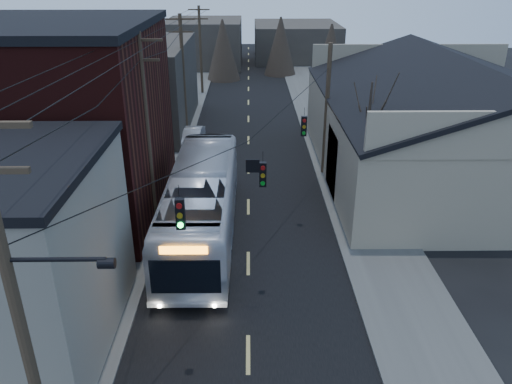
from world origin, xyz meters
TOP-DOWN VIEW (x-y plane):
  - road_surface at (0.00, 30.00)m, footprint 9.00×110.00m
  - sidewalk_left at (-6.50, 30.00)m, footprint 4.00×110.00m
  - sidewalk_right at (6.50, 30.00)m, footprint 4.00×110.00m
  - building_brick at (-10.00, 20.00)m, footprint 10.00×12.00m
  - building_left_far at (-9.50, 36.00)m, footprint 9.00×14.00m
  - warehouse at (13.00, 25.00)m, footprint 16.16×20.60m
  - building_far_left at (-6.00, 65.00)m, footprint 10.00×12.00m
  - building_far_right at (7.00, 70.00)m, footprint 12.00×14.00m
  - bare_tree at (6.50, 20.00)m, footprint 0.40×0.40m
  - utility_lines at (-3.11, 24.14)m, footprint 11.24×45.28m
  - bus at (-2.34, 16.71)m, footprint 3.23×13.40m
  - parked_car at (-4.30, 31.02)m, footprint 1.66×3.99m

SIDE VIEW (x-z plane):
  - road_surface at x=0.00m, z-range 0.00..0.02m
  - sidewalk_left at x=-6.50m, z-range 0.00..0.12m
  - sidewalk_right at x=6.50m, z-range 0.00..0.12m
  - parked_car at x=-4.30m, z-range 0.00..1.28m
  - bus at x=-2.34m, z-range 0.00..3.72m
  - building_far_right at x=7.00m, z-range 0.00..5.00m
  - warehouse at x=13.00m, z-range -1.17..6.56m
  - building_far_left at x=-6.00m, z-range 0.00..6.00m
  - building_left_far at x=-9.50m, z-range 0.00..7.00m
  - bare_tree at x=6.50m, z-range 0.00..7.20m
  - utility_lines at x=-3.11m, z-range -0.30..10.20m
  - building_brick at x=-10.00m, z-range 0.00..10.00m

